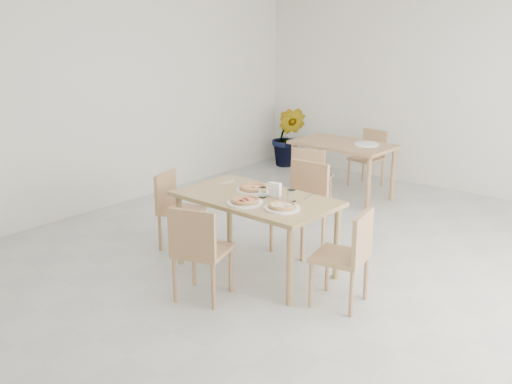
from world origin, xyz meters
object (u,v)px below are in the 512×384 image
Objects in this scene: pizza_margherita at (253,188)px; chair_back_s at (311,175)px; plate_mushroom at (282,208)px; potted_plant at (288,137)px; chair_east at (349,252)px; plate_pepperoni at (245,203)px; chair_north at (303,200)px; pizza_mushroom at (282,206)px; chair_back_n at (370,154)px; plate_margherita at (253,190)px; plate_empty at (366,144)px; second_table at (343,150)px; chair_west at (175,204)px; main_table at (256,205)px; tumbler_b at (262,192)px; chair_south at (198,247)px; tumbler_a at (291,196)px; pizza_pepperoni at (245,200)px; napkin_holder at (275,190)px.

chair_back_s is (-0.49, 1.74, -0.31)m from pizza_margherita.
potted_plant is at bearing 125.39° from plate_mushroom.
plate_pepperoni is (-1.00, -0.16, 0.27)m from chair_east.
chair_north is 3.04× the size of pizza_mushroom.
plate_margherita is at bearing -73.77° from chair_back_n.
plate_empty is at bearing 97.65° from plate_pepperoni.
plate_mushroom reaches higher than second_table.
main_table is at bearing -105.57° from chair_west.
chair_back_n is at bearing -6.80° from potted_plant.
plate_mushroom is at bearing -93.66° from chair_east.
tumbler_b reaches higher than chair_back_s.
chair_west reaches higher than pizza_margherita.
chair_south is 0.98m from pizza_margherita.
chair_west is 2.45× the size of plate_empty.
tumbler_a reaches higher than main_table.
main_table is 1.07m from chair_east.
tumbler_b is at bearing -81.63° from plate_empty.
chair_west is (-1.08, -0.80, -0.07)m from chair_north.
tumbler_a is at bearing 107.17° from pizza_mushroom.
main_table is 0.45m from pizza_mushroom.
chair_back_s is 2.48× the size of plate_empty.
pizza_pepperoni reaches higher than plate_empty.
chair_north is at bearing -51.48° from potted_plant.
pizza_pepperoni is at bearing -61.18° from plate_margherita.
second_table is (-0.97, 2.52, -0.15)m from tumbler_a.
tumbler_b is at bearing -104.61° from chair_west.
plate_mushroom reaches higher than main_table.
plate_margherita is at bearing 138.88° from main_table.
second_table is at bearing 101.28° from pizza_margherita.
chair_north is 1.96m from second_table.
plate_margherita is at bearing 118.82° from pizza_pepperoni.
plate_mushroom is at bearing -67.07° from second_table.
plate_pepperoni is 0.40× the size of chair_back_s.
tumbler_a is 0.13× the size of chair_back_s.
plate_empty is 0.34× the size of potted_plant.
pizza_margherita is at bearing 118.82° from pizza_pepperoni.
chair_south reaches higher than plate_pepperoni.
tumbler_a is at bearing -53.58° from potted_plant.
napkin_holder is at bearing -55.65° from potted_plant.
tumbler_a is (-0.07, 0.24, 0.04)m from plate_mushroom.
napkin_holder is (0.09, 0.33, 0.06)m from plate_pepperoni.
pizza_mushroom is at bearing -50.95° from napkin_holder.
chair_back_n is at bearing -104.36° from chair_back_s.
chair_east is 0.98m from napkin_holder.
pizza_mushroom is 0.39m from tumbler_b.
chair_south reaches higher than plate_empty.
chair_back_n is (-0.98, 3.28, -0.34)m from tumbler_a.
pizza_pepperoni reaches higher than plate_mushroom.
plate_mushroom is at bearing -111.67° from chair_west.
chair_west is at bearing -177.12° from tumbler_b.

